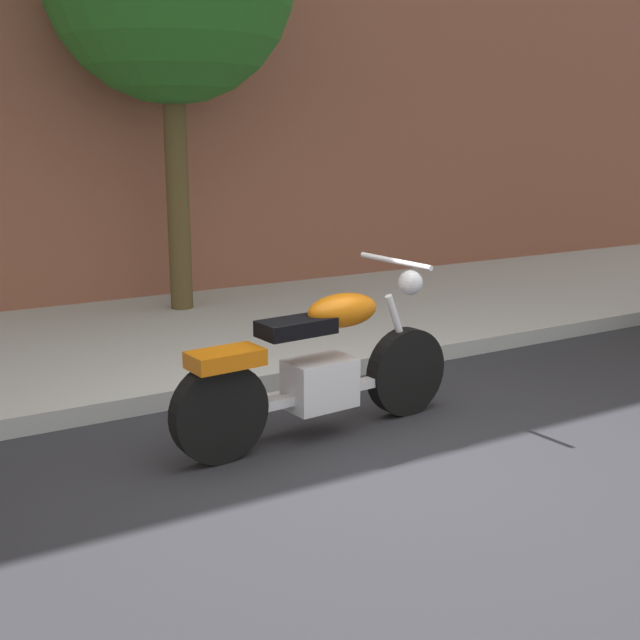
{
  "coord_description": "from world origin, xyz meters",
  "views": [
    {
      "loc": [
        -2.72,
        -3.73,
        1.95
      ],
      "look_at": [
        -0.18,
        0.56,
        0.78
      ],
      "focal_mm": 45.56,
      "sensor_mm": 36.0,
      "label": 1
    }
  ],
  "objects": [
    {
      "name": "ground_plane",
      "position": [
        0.0,
        0.0,
        0.0
      ],
      "size": [
        60.0,
        60.0,
        0.0
      ],
      "primitive_type": "plane",
      "color": "#28282D"
    },
    {
      "name": "sidewalk",
      "position": [
        0.0,
        3.19,
        0.07
      ],
      "size": [
        23.17,
        3.33,
        0.14
      ],
      "primitive_type": "cube",
      "color": "#AEAEAE",
      "rests_on": "ground"
    },
    {
      "name": "motorcycle",
      "position": [
        -0.18,
        0.57,
        0.45
      ],
      "size": [
        2.08,
        0.7,
        1.11
      ],
      "color": "black",
      "rests_on": "ground"
    }
  ]
}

